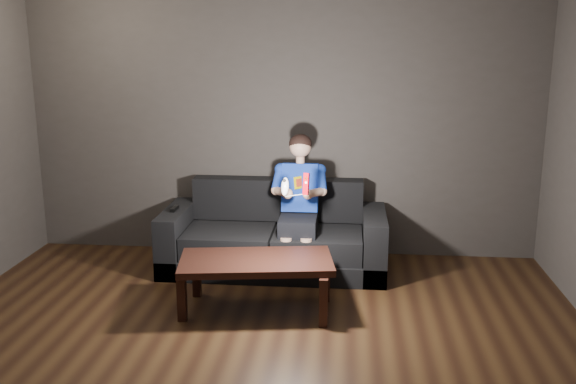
# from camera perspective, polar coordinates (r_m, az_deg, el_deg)

# --- Properties ---
(floor) EXTENTS (5.00, 5.00, 0.00)m
(floor) POSITION_cam_1_polar(r_m,az_deg,el_deg) (4.32, -4.08, -15.96)
(floor) COLOR black
(floor) RESTS_ON ground
(back_wall) EXTENTS (5.00, 0.04, 2.70)m
(back_wall) POSITION_cam_1_polar(r_m,az_deg,el_deg) (6.28, -0.55, 6.51)
(back_wall) COLOR #3D3735
(back_wall) RESTS_ON ground
(sofa) EXTENTS (2.06, 0.89, 0.79)m
(sofa) POSITION_cam_1_polar(r_m,az_deg,el_deg) (6.03, -1.21, -4.41)
(sofa) COLOR black
(sofa) RESTS_ON floor
(child) EXTENTS (0.50, 0.61, 1.23)m
(child) POSITION_cam_1_polar(r_m,az_deg,el_deg) (5.84, 1.00, -0.29)
(child) COLOR black
(child) RESTS_ON sofa
(wii_remote_red) EXTENTS (0.06, 0.08, 0.19)m
(wii_remote_red) POSITION_cam_1_polar(r_m,az_deg,el_deg) (5.33, 1.62, 0.73)
(wii_remote_red) COLOR red
(wii_remote_red) RESTS_ON child
(nunchuk_white) EXTENTS (0.08, 0.11, 0.17)m
(nunchuk_white) POSITION_cam_1_polar(r_m,az_deg,el_deg) (5.35, -0.27, 0.49)
(nunchuk_white) COLOR white
(nunchuk_white) RESTS_ON child
(wii_remote_black) EXTENTS (0.04, 0.17, 0.03)m
(wii_remote_black) POSITION_cam_1_polar(r_m,az_deg,el_deg) (6.05, -10.06, -1.46)
(wii_remote_black) COLOR black
(wii_remote_black) RESTS_ON sofa
(coffee_table) EXTENTS (1.26, 0.76, 0.43)m
(coffee_table) POSITION_cam_1_polar(r_m,az_deg,el_deg) (5.08, -2.84, -6.57)
(coffee_table) COLOR black
(coffee_table) RESTS_ON floor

